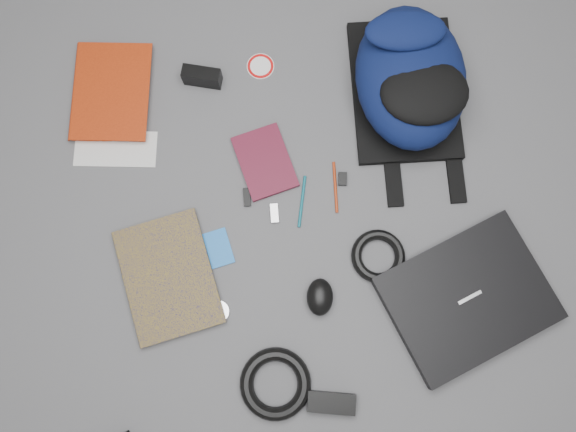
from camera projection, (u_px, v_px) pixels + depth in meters
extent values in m
plane|color=#4F4F51|center=(288.00, 218.00, 1.42)|extent=(4.00, 4.00, 0.00)
cube|color=black|center=(467.00, 298.00, 1.36)|extent=(0.44, 0.39, 0.04)
imported|color=maroon|center=(73.00, 92.00, 1.47)|extent=(0.25, 0.31, 0.03)
imported|color=#A1840B|center=(126.00, 290.00, 1.37)|extent=(0.25, 0.32, 0.02)
cube|color=silver|center=(116.00, 149.00, 1.45)|extent=(0.23, 0.14, 0.00)
cube|color=#420C1B|center=(265.00, 162.00, 1.44)|extent=(0.15, 0.20, 0.01)
cube|color=black|center=(202.00, 77.00, 1.46)|extent=(0.11, 0.07, 0.06)
cylinder|color=white|center=(260.00, 66.00, 1.50)|extent=(0.08, 0.08, 0.00)
cylinder|color=#0A5362|center=(302.00, 201.00, 1.42)|extent=(0.05, 0.13, 0.01)
cylinder|color=#94290B|center=(335.00, 187.00, 1.43)|extent=(0.02, 0.13, 0.01)
cube|color=blue|center=(219.00, 248.00, 1.40)|extent=(0.07, 0.10, 0.00)
cube|color=black|center=(247.00, 197.00, 1.42)|extent=(0.02, 0.05, 0.01)
cube|color=#A5A5A7|center=(274.00, 213.00, 1.42)|extent=(0.02, 0.05, 0.01)
cube|color=black|center=(343.00, 179.00, 1.43)|extent=(0.03, 0.04, 0.01)
ellipsoid|color=black|center=(320.00, 297.00, 1.36)|extent=(0.08, 0.10, 0.05)
cylinder|color=#B4B4B7|center=(183.00, 293.00, 1.37)|extent=(0.07, 0.07, 0.01)
cylinder|color=silver|center=(219.00, 312.00, 1.37)|extent=(0.06, 0.06, 0.01)
torus|color=black|center=(378.00, 256.00, 1.39)|extent=(0.16, 0.16, 0.03)
cube|color=black|center=(331.00, 403.00, 1.32)|extent=(0.12, 0.08, 0.03)
torus|color=black|center=(275.00, 384.00, 1.32)|extent=(0.22, 0.22, 0.03)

